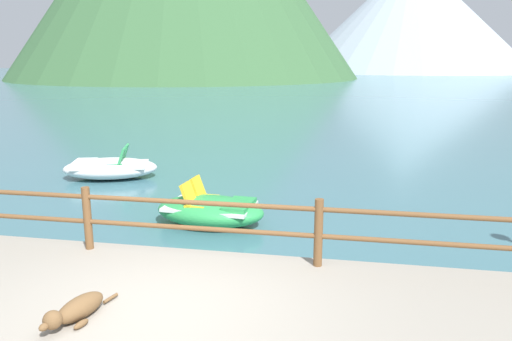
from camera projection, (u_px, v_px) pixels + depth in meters
ground_plane at (325, 94)px, 44.03m from camera, size 200.00×200.00×0.00m
dock_railing at (198, 219)px, 6.97m from camera, size 23.92×0.12×0.95m
dog_resting at (76, 310)px, 5.35m from camera, size 0.47×1.05×0.26m
pedal_boat_0 at (211, 210)px, 9.60m from camera, size 2.24×1.41×0.88m
pedal_boat_3 at (110, 168)px, 13.30m from camera, size 2.76×1.99×0.88m
distant_peak at (410, 15)px, 109.01m from camera, size 52.48×52.48×24.62m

